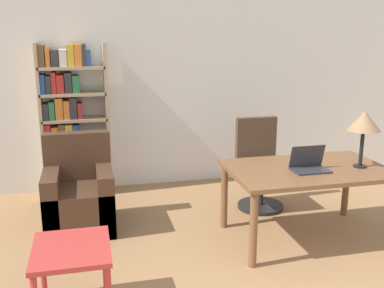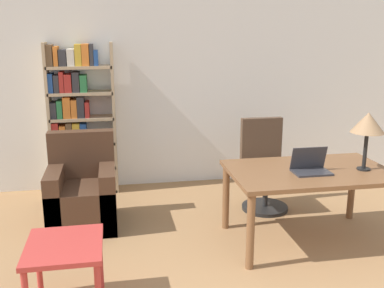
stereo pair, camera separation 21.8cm
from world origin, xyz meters
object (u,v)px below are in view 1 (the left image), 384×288
table_lamp (364,122)px  bookshelf (70,125)px  laptop (309,165)px  side_table_blue (72,258)px  desk (308,177)px  office_chair (259,167)px  armchair (79,198)px

table_lamp → bookshelf: bearing=145.5°
laptop → side_table_blue: laptop is taller
desk → laptop: bearing=-113.2°
desk → office_chair: size_ratio=1.48×
table_lamp → office_chair: (-0.63, 0.99, -0.70)m
laptop → office_chair: (-0.10, 0.98, -0.30)m
office_chair → table_lamp: bearing=-57.5°
bookshelf → desk: bearing=-38.8°
side_table_blue → armchair: (0.03, 1.53, -0.13)m
laptop → table_lamp: 0.66m
table_lamp → armchair: (-2.65, 0.85, -0.84)m
table_lamp → desk: bearing=170.2°
side_table_blue → bookshelf: bookshelf is taller
laptop → bookshelf: bearing=139.7°
armchair → bookshelf: size_ratio=0.52×
armchair → laptop: bearing=-21.6°
laptop → bookshelf: bookshelf is taller
side_table_blue → armchair: bearing=88.7°
desk → office_chair: (-0.13, 0.90, -0.17)m
armchair → bookshelf: 1.17m
table_lamp → side_table_blue: (-2.69, -0.68, -0.71)m
desk → bookshelf: 2.88m
bookshelf → table_lamp: bearing=-34.5°
desk → office_chair: bearing=98.2°
bookshelf → armchair: bearing=-85.5°
side_table_blue → armchair: armchair is taller
armchair → table_lamp: bearing=-17.8°
table_lamp → office_chair: 1.36m
office_chair → armchair: office_chair is taller
laptop → office_chair: 1.03m
laptop → armchair: bearing=158.4°
desk → armchair: (-2.15, 0.77, -0.31)m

